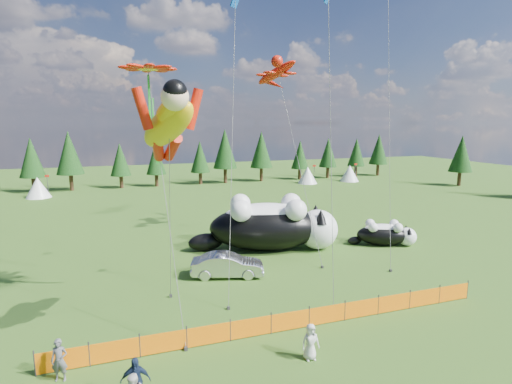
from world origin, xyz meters
TOP-DOWN VIEW (x-y plane):
  - ground at (0.00, 0.00)m, footprint 160.00×160.00m
  - safety_fence at (0.00, -3.00)m, footprint 22.06×0.06m
  - tree_line at (0.00, 45.00)m, footprint 90.00×4.00m
  - festival_tents at (11.00, 40.00)m, footprint 50.00×3.20m
  - cat_large at (3.73, 9.06)m, footprint 11.66×6.35m
  - cat_small at (12.95, 7.09)m, footprint 5.34×3.48m
  - car at (-1.10, 4.68)m, footprint 4.97×2.90m
  - spectator_a at (-10.02, -3.60)m, footprint 0.71×0.55m
  - spectator_c at (-7.28, -5.94)m, footprint 1.12×0.68m
  - spectator_e at (-0.16, -5.46)m, footprint 0.81×0.57m
  - superhero_kite at (-5.34, -1.71)m, footprint 5.44×7.26m
  - gecko_kite at (6.11, 14.49)m, footprint 5.75×14.18m
  - flower_kite at (-5.74, 2.54)m, footprint 3.74×7.61m
  - diamond_kite_a at (-0.39, 4.84)m, footprint 2.53×5.47m
  - diamond_kite_b at (12.91, 8.29)m, footprint 4.09×7.39m
  - diamond_kite_c at (3.25, 0.06)m, footprint 0.81×2.49m

SIDE VIEW (x-z plane):
  - ground at x=0.00m, z-range 0.00..0.00m
  - safety_fence at x=0.00m, z-range -0.05..1.05m
  - car at x=-1.10m, z-range 0.00..1.55m
  - spectator_e at x=-0.16m, z-range 0.00..1.58m
  - spectator_a at x=-10.02m, z-range 0.00..1.72m
  - spectator_c at x=-7.28m, z-range 0.00..1.80m
  - cat_small at x=12.95m, z-range -0.05..1.98m
  - festival_tents at x=11.00m, z-range 0.00..2.80m
  - cat_large at x=3.73m, z-range -0.11..4.18m
  - tree_line at x=0.00m, z-range 0.00..8.00m
  - superhero_kite at x=-5.34m, z-range 3.70..15.95m
  - flower_kite at x=-5.74m, z-range 5.64..19.42m
  - gecko_kite at x=6.11m, z-range 5.48..23.08m
  - diamond_kite_c at x=3.25m, z-range 6.97..24.09m
  - diamond_kite_a at x=-0.39m, z-range 7.32..25.54m
  - diamond_kite_b at x=12.91m, z-range 7.96..29.59m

